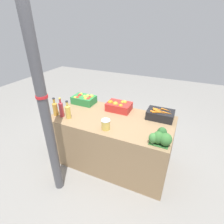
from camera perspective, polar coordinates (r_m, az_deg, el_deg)
ground_plane at (r=3.01m, az=0.00°, el=-15.19°), size 10.00×10.00×0.00m
market_table at (r=2.76m, az=0.00°, el=-9.16°), size 1.75×0.88×0.79m
support_pole at (r=2.00m, az=-21.47°, el=2.14°), size 0.13×0.13×2.50m
apple_crate at (r=3.00m, az=-9.04°, el=4.17°), size 0.37×0.26×0.16m
orange_crate at (r=2.73m, az=2.15°, el=1.99°), size 0.37×0.26×0.16m
carrot_crate at (r=2.59m, az=15.48°, el=-0.77°), size 0.37×0.26×0.16m
broccoli_pile at (r=2.08m, az=15.58°, el=-7.91°), size 0.26×0.20×0.18m
juice_bottle_amber at (r=2.70m, az=-18.08°, el=1.23°), size 0.07×0.07×0.28m
juice_bottle_ruby at (r=2.63m, az=-16.25°, el=1.02°), size 0.06×0.06×0.29m
juice_bottle_golden at (r=2.57m, az=-14.19°, el=0.29°), size 0.07×0.07×0.27m
pickle_jar at (r=2.26m, az=-2.07°, el=-4.08°), size 0.12×0.12×0.14m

